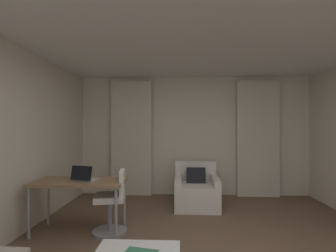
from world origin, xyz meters
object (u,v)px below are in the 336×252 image
(desk, at_px, (80,185))
(desk_chair, at_px, (113,205))
(laptop, at_px, (84,177))
(armchair, at_px, (196,192))

(desk, distance_m, desk_chair, 0.55)
(desk, bearing_deg, laptop, -8.80)
(armchair, relative_size, desk_chair, 0.97)
(armchair, bearing_deg, desk_chair, -135.39)
(laptop, bearing_deg, desk_chair, 0.30)
(desk_chair, distance_m, laptop, 0.56)
(desk, bearing_deg, desk_chair, -1.11)
(armchair, distance_m, laptop, 2.14)
(armchair, relative_size, desk, 0.67)
(desk, relative_size, laptop, 3.44)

